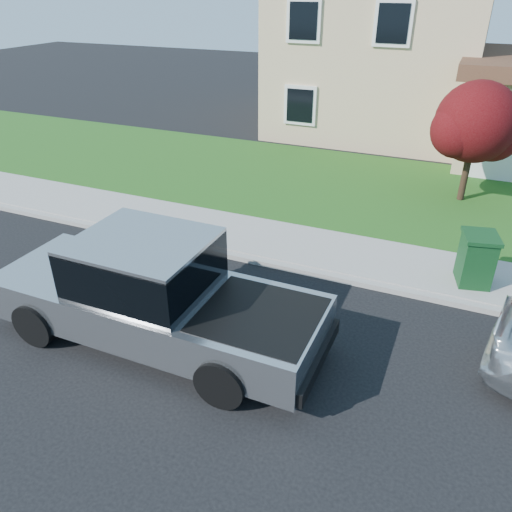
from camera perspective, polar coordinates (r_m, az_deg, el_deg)
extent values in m
plane|color=black|center=(9.67, -6.98, -8.58)|extent=(80.00, 80.00, 0.00)
cube|color=gray|center=(11.49, 4.50, -1.47)|extent=(40.00, 0.20, 0.12)
cube|color=gray|center=(12.40, 6.18, 0.96)|extent=(40.00, 2.00, 0.15)
cube|color=#1F4914|center=(16.41, 11.02, 7.64)|extent=(40.00, 7.00, 0.10)
cube|color=tan|center=(24.04, 14.38, 21.74)|extent=(8.00, 9.00, 6.40)
cube|color=white|center=(20.04, 5.47, 25.19)|extent=(1.30, 0.10, 1.50)
cube|color=white|center=(19.28, 15.40, 24.25)|extent=(1.30, 0.10, 1.50)
cube|color=black|center=(20.45, 5.06, 16.78)|extent=(1.30, 0.10, 1.50)
cylinder|color=black|center=(9.93, -23.79, -7.05)|extent=(0.85, 0.32, 0.85)
cylinder|color=black|center=(11.06, -16.81, -1.85)|extent=(0.85, 0.32, 0.85)
cylinder|color=black|center=(7.96, -3.92, -14.14)|extent=(0.85, 0.32, 0.85)
cylinder|color=black|center=(9.34, 1.55, -6.66)|extent=(0.85, 0.32, 0.85)
cube|color=#A7AAAE|center=(9.19, -11.29, -5.60)|extent=(6.05, 2.15, 0.76)
cube|color=black|center=(8.85, -12.64, -1.04)|extent=(2.24, 1.98, 0.90)
cube|color=#A7AAAE|center=(8.63, -12.96, 1.64)|extent=(2.24, 1.98, 0.08)
cube|color=black|center=(8.15, 0.40, -6.84)|extent=(1.92, 1.81, 0.06)
cube|color=black|center=(11.11, -24.42, -2.26)|extent=(0.14, 2.01, 0.42)
cube|color=black|center=(8.23, 7.18, -11.65)|extent=(0.14, 2.01, 0.26)
cube|color=black|center=(10.16, -12.84, 2.35)|extent=(0.13, 0.23, 0.19)
imported|color=tan|center=(10.59, -11.56, -0.41)|extent=(0.64, 0.51, 1.55)
cylinder|color=#D3AD87|center=(10.23, -11.99, 3.47)|extent=(0.41, 0.41, 0.04)
cylinder|color=#D3AD87|center=(10.21, -12.03, 3.78)|extent=(0.21, 0.21, 0.14)
cylinder|color=black|center=(16.06, 22.80, 8.61)|extent=(0.20, 0.20, 1.57)
sphere|color=#4B1012|center=(15.65, 23.87, 13.82)|extent=(2.26, 2.26, 2.26)
sphere|color=#4B1012|center=(16.02, 25.46, 12.69)|extent=(1.67, 1.67, 1.67)
sphere|color=#4B1012|center=(15.41, 22.21, 13.17)|extent=(1.57, 1.57, 1.57)
cube|color=#0F3717|center=(11.52, 23.82, -0.49)|extent=(0.78, 0.86, 1.05)
cube|color=#0F3717|center=(11.27, 24.38, 2.02)|extent=(0.85, 0.93, 0.08)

